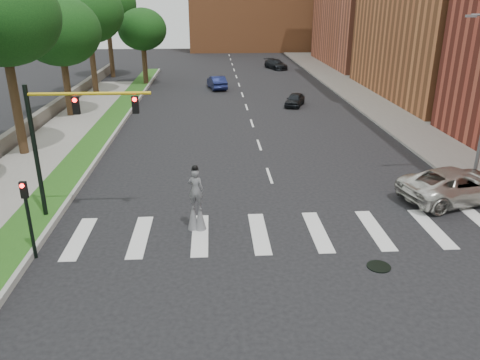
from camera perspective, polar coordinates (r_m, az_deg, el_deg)
ground_plane at (r=19.82m, az=6.38°, el=-7.71°), size 160.00×160.00×0.00m
grass_median at (r=39.12m, az=-15.68°, el=6.60°), size 2.00×60.00×0.25m
median_curb at (r=38.90m, az=-14.17°, el=6.69°), size 0.20×60.00×0.28m
sidewalk_left at (r=30.80m, az=-24.76°, el=1.39°), size 4.00×60.00×0.18m
sidewalk_right at (r=45.87m, az=16.85°, el=8.54°), size 5.00×90.00×0.18m
stone_wall at (r=42.38m, az=-22.55°, el=7.45°), size 0.50×56.00×1.10m
manhole at (r=18.88m, az=16.56°, el=-10.07°), size 0.90×0.90×0.04m
building_backdrop at (r=95.48m, az=2.23°, el=21.04°), size 26.00×14.00×18.00m
traffic_signal at (r=21.78m, az=-20.98°, el=5.49°), size 5.30×0.23×6.20m
secondary_signal at (r=19.55m, az=-24.43°, el=-3.68°), size 0.25×0.21×3.23m
stilt_performer at (r=20.42m, az=-5.36°, el=-2.89°), size 0.83×0.61×3.02m
suv_crossing at (r=25.81m, az=25.05°, el=-0.56°), size 6.47×4.14×1.66m
car_near at (r=44.91m, az=6.71°, el=9.71°), size 2.63×3.78×1.20m
car_mid at (r=53.31m, az=-2.83°, el=11.81°), size 2.32×4.63×1.46m
car_far at (r=68.88m, az=4.39°, el=13.90°), size 3.35×4.97×1.34m
tree_2 at (r=32.13m, az=-27.17°, el=17.30°), size 6.84×6.84×11.48m
tree_3 at (r=42.08m, az=-21.12°, el=16.54°), size 6.52×6.52×9.82m
tree_4 at (r=51.46m, az=-18.12°, el=18.84°), size 7.12×7.12×11.23m
tree_5 at (r=62.98m, az=-16.00°, el=19.87°), size 7.31×7.31×11.88m
tree_6 at (r=55.93m, az=-11.83°, el=17.50°), size 5.42×5.42×8.55m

